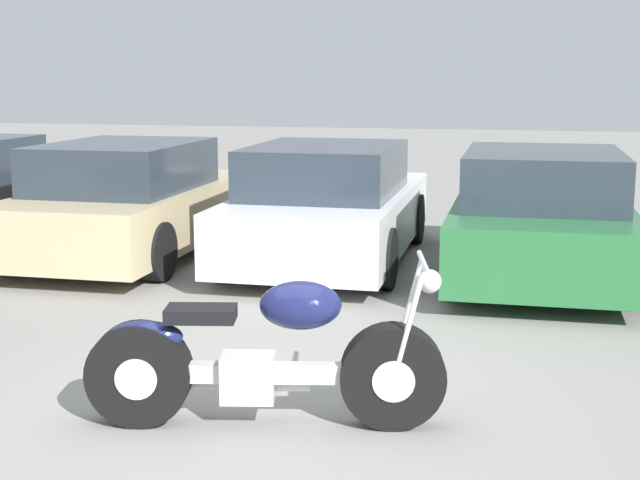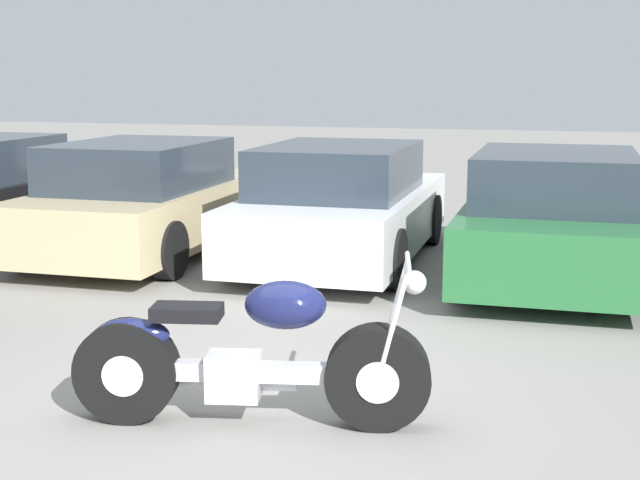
% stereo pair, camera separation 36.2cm
% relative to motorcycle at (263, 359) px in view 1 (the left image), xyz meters
% --- Properties ---
extents(ground_plane, '(60.00, 60.00, 0.00)m').
position_rel_motorcycle_xyz_m(ground_plane, '(-0.11, 0.30, -0.44)').
color(ground_plane, gray).
extents(motorcycle, '(2.29, 0.83, 1.10)m').
position_rel_motorcycle_xyz_m(motorcycle, '(0.00, 0.00, 0.00)').
color(motorcycle, black).
rests_on(motorcycle, ground_plane).
extents(parked_car_champagne, '(1.93, 4.24, 1.41)m').
position_rel_motorcycle_xyz_m(parked_car_champagne, '(-3.11, 4.84, 0.22)').
color(parked_car_champagne, '#C6B284').
rests_on(parked_car_champagne, ground_plane).
extents(parked_car_white, '(1.93, 4.24, 1.41)m').
position_rel_motorcycle_xyz_m(parked_car_white, '(-0.66, 5.04, 0.22)').
color(parked_car_white, white).
rests_on(parked_car_white, ground_plane).
extents(parked_car_green, '(1.93, 4.24, 1.41)m').
position_rel_motorcycle_xyz_m(parked_car_green, '(1.79, 4.81, 0.22)').
color(parked_car_green, '#286B38').
rests_on(parked_car_green, ground_plane).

